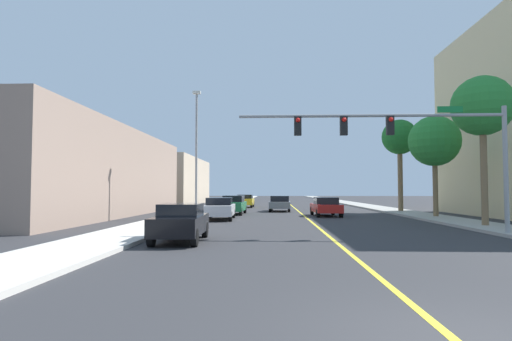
{
  "coord_description": "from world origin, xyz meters",
  "views": [
    {
      "loc": [
        -2.41,
        -5.56,
        1.99
      ],
      "look_at": [
        -3.48,
        20.68,
        3.23
      ],
      "focal_mm": 29.14,
      "sensor_mm": 36.0,
      "label": 1
    }
  ],
  "objects_px": {
    "car_black": "(181,222)",
    "car_red": "(326,206)",
    "street_lamp": "(196,147)",
    "palm_near": "(482,107)",
    "traffic_signal_mast": "(407,136)",
    "palm_mid": "(434,142)",
    "palm_far": "(400,138)",
    "car_green": "(233,205)",
    "car_gray": "(280,203)",
    "car_yellow": "(245,201)",
    "car_silver": "(220,208)"
  },
  "relations": [
    {
      "from": "car_black",
      "to": "car_red",
      "type": "height_order",
      "value": "car_black"
    },
    {
      "from": "street_lamp",
      "to": "palm_near",
      "type": "height_order",
      "value": "street_lamp"
    },
    {
      "from": "traffic_signal_mast",
      "to": "palm_mid",
      "type": "bearing_deg",
      "value": 63.96
    },
    {
      "from": "street_lamp",
      "to": "palm_mid",
      "type": "xyz_separation_m",
      "value": [
        16.99,
        0.9,
        0.43
      ]
    },
    {
      "from": "palm_mid",
      "to": "palm_far",
      "type": "bearing_deg",
      "value": 91.01
    },
    {
      "from": "street_lamp",
      "to": "car_green",
      "type": "height_order",
      "value": "street_lamp"
    },
    {
      "from": "palm_mid",
      "to": "car_gray",
      "type": "distance_m",
      "value": 14.94
    },
    {
      "from": "traffic_signal_mast",
      "to": "palm_near",
      "type": "xyz_separation_m",
      "value": [
        5.26,
        3.93,
        2.02
      ]
    },
    {
      "from": "car_green",
      "to": "palm_mid",
      "type": "bearing_deg",
      "value": 166.13
    },
    {
      "from": "palm_near",
      "to": "palm_far",
      "type": "height_order",
      "value": "palm_far"
    },
    {
      "from": "traffic_signal_mast",
      "to": "car_green",
      "type": "relative_size",
      "value": 2.54
    },
    {
      "from": "car_black",
      "to": "car_gray",
      "type": "bearing_deg",
      "value": -102.55
    },
    {
      "from": "street_lamp",
      "to": "car_yellow",
      "type": "relative_size",
      "value": 2.23
    },
    {
      "from": "traffic_signal_mast",
      "to": "street_lamp",
      "type": "distance_m",
      "value": 15.58
    },
    {
      "from": "car_gray",
      "to": "traffic_signal_mast",
      "type": "bearing_deg",
      "value": -73.43
    },
    {
      "from": "palm_near",
      "to": "car_silver",
      "type": "distance_m",
      "value": 16.77
    },
    {
      "from": "palm_far",
      "to": "car_gray",
      "type": "bearing_deg",
      "value": 172.5
    },
    {
      "from": "palm_near",
      "to": "car_gray",
      "type": "bearing_deg",
      "value": 122.17
    },
    {
      "from": "street_lamp",
      "to": "car_red",
      "type": "height_order",
      "value": "street_lamp"
    },
    {
      "from": "street_lamp",
      "to": "palm_mid",
      "type": "relative_size",
      "value": 1.24
    },
    {
      "from": "car_gray",
      "to": "car_red",
      "type": "height_order",
      "value": "car_gray"
    },
    {
      "from": "car_green",
      "to": "car_yellow",
      "type": "height_order",
      "value": "car_green"
    },
    {
      "from": "street_lamp",
      "to": "car_silver",
      "type": "distance_m",
      "value": 4.77
    },
    {
      "from": "car_yellow",
      "to": "street_lamp",
      "type": "bearing_deg",
      "value": 84.73
    },
    {
      "from": "palm_mid",
      "to": "car_green",
      "type": "bearing_deg",
      "value": 164.38
    },
    {
      "from": "palm_mid",
      "to": "car_black",
      "type": "height_order",
      "value": "palm_mid"
    },
    {
      "from": "car_gray",
      "to": "car_black",
      "type": "height_order",
      "value": "car_black"
    },
    {
      "from": "car_gray",
      "to": "car_yellow",
      "type": "distance_m",
      "value": 9.81
    },
    {
      "from": "car_yellow",
      "to": "car_red",
      "type": "xyz_separation_m",
      "value": [
        7.28,
        -15.95,
        -0.04
      ]
    },
    {
      "from": "car_silver",
      "to": "car_black",
      "type": "xyz_separation_m",
      "value": [
        0.02,
        -11.99,
        -0.02
      ]
    },
    {
      "from": "palm_near",
      "to": "car_yellow",
      "type": "relative_size",
      "value": 1.99
    },
    {
      "from": "street_lamp",
      "to": "car_gray",
      "type": "distance_m",
      "value": 12.44
    },
    {
      "from": "palm_far",
      "to": "car_silver",
      "type": "xyz_separation_m",
      "value": [
        -15.03,
        -9.69,
        -5.87
      ]
    },
    {
      "from": "palm_near",
      "to": "palm_mid",
      "type": "bearing_deg",
      "value": 87.04
    },
    {
      "from": "car_gray",
      "to": "car_yellow",
      "type": "xyz_separation_m",
      "value": [
        -3.88,
        9.0,
        0.02
      ]
    },
    {
      "from": "palm_far",
      "to": "car_gray",
      "type": "height_order",
      "value": "palm_far"
    },
    {
      "from": "traffic_signal_mast",
      "to": "palm_near",
      "type": "height_order",
      "value": "palm_near"
    },
    {
      "from": "traffic_signal_mast",
      "to": "car_red",
      "type": "bearing_deg",
      "value": 97.69
    },
    {
      "from": "car_gray",
      "to": "car_black",
      "type": "relative_size",
      "value": 1.07
    },
    {
      "from": "traffic_signal_mast",
      "to": "car_silver",
      "type": "distance_m",
      "value": 13.94
    },
    {
      "from": "car_black",
      "to": "car_red",
      "type": "bearing_deg",
      "value": -117.47
    },
    {
      "from": "traffic_signal_mast",
      "to": "palm_mid",
      "type": "relative_size",
      "value": 1.64
    },
    {
      "from": "palm_mid",
      "to": "car_yellow",
      "type": "distance_m",
      "value": 23.82
    },
    {
      "from": "palm_near",
      "to": "car_red",
      "type": "bearing_deg",
      "value": 126.07
    },
    {
      "from": "palm_mid",
      "to": "palm_far",
      "type": "xyz_separation_m",
      "value": [
        -0.13,
        7.65,
        1.18
      ]
    },
    {
      "from": "car_yellow",
      "to": "palm_mid",
      "type": "bearing_deg",
      "value": 130.66
    },
    {
      "from": "street_lamp",
      "to": "palm_mid",
      "type": "height_order",
      "value": "street_lamp"
    },
    {
      "from": "traffic_signal_mast",
      "to": "car_black",
      "type": "bearing_deg",
      "value": -165.45
    },
    {
      "from": "palm_far",
      "to": "car_black",
      "type": "bearing_deg",
      "value": -124.68
    },
    {
      "from": "palm_far",
      "to": "car_yellow",
      "type": "distance_m",
      "value": 18.92
    }
  ]
}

